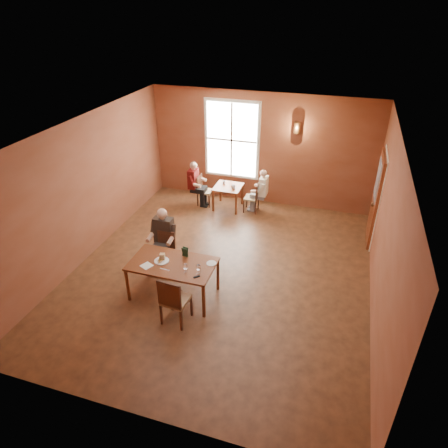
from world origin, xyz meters
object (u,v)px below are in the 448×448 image
(diner_main, at_px, (162,246))
(main_table, at_px, (174,279))
(chair_diner_main, at_px, (164,253))
(chair_diner_white, at_px, (251,197))
(chair_empty, at_px, (176,299))
(chair_diner_maroon, at_px, (205,191))
(second_table, at_px, (228,197))
(diner_maroon, at_px, (204,184))
(diner_white, at_px, (253,192))

(diner_main, bearing_deg, main_table, 128.88)
(chair_diner_main, bearing_deg, main_table, 127.57)
(main_table, relative_size, chair_diner_white, 1.96)
(main_table, height_order, diner_main, diner_main)
(chair_empty, bearing_deg, main_table, 122.07)
(main_table, relative_size, chair_diner_maroon, 1.92)
(diner_main, bearing_deg, chair_diner_white, -108.84)
(chair_diner_main, relative_size, diner_main, 0.68)
(diner_main, height_order, chair_empty, diner_main)
(chair_diner_maroon, bearing_deg, chair_empty, 13.16)
(second_table, relative_size, diner_maroon, 0.60)
(chair_diner_main, bearing_deg, chair_empty, 122.66)
(chair_diner_white, height_order, diner_white, diner_white)
(main_table, relative_size, second_table, 2.23)
(diner_main, distance_m, diner_maroon, 3.19)
(chair_diner_main, bearing_deg, chair_diner_maroon, -86.12)
(chair_empty, relative_size, diner_maroon, 0.82)
(diner_white, bearing_deg, second_table, 90.00)
(chair_diner_main, bearing_deg, second_table, -97.88)
(second_table, xyz_separation_m, chair_diner_white, (0.65, 0.00, 0.09))
(chair_empty, distance_m, second_table, 4.46)
(diner_main, bearing_deg, second_table, -97.80)
(chair_diner_main, relative_size, chair_empty, 0.89)
(chair_diner_white, bearing_deg, main_table, 171.24)
(chair_empty, relative_size, chair_diner_maroon, 1.18)
(chair_diner_white, bearing_deg, chair_diner_main, 160.99)
(diner_main, height_order, chair_diner_white, diner_main)
(second_table, height_order, diner_white, diner_white)
(diner_maroon, bearing_deg, diner_white, 90.00)
(diner_main, relative_size, diner_white, 1.13)
(chair_diner_main, xyz_separation_m, second_table, (0.44, 3.15, -0.12))
(diner_main, relative_size, second_table, 1.81)
(main_table, bearing_deg, chair_diner_white, 81.24)
(diner_main, relative_size, chair_diner_maroon, 1.55)
(main_table, distance_m, chair_diner_main, 0.82)
(second_table, bearing_deg, main_table, -89.04)
(chair_diner_main, height_order, second_table, chair_diner_main)
(diner_main, relative_size, diner_maroon, 1.08)
(diner_white, bearing_deg, diner_main, 160.67)
(main_table, xyz_separation_m, diner_maroon, (-0.74, 3.80, 0.23))
(chair_diner_white, bearing_deg, diner_main, 161.16)
(chair_diner_main, distance_m, diner_white, 3.35)
(second_table, bearing_deg, chair_diner_white, 0.00)
(chair_empty, distance_m, chair_diner_maroon, 4.56)
(chair_diner_main, height_order, chair_diner_white, chair_diner_main)
(main_table, xyz_separation_m, second_table, (-0.06, 3.80, -0.06))
(chair_diner_maroon, bearing_deg, diner_main, 3.85)
(diner_main, xyz_separation_m, diner_maroon, (-0.24, 3.18, -0.05))
(second_table, xyz_separation_m, chair_diner_maroon, (-0.65, 0.00, 0.10))
(chair_empty, xyz_separation_m, chair_diner_maroon, (-1.04, 4.44, -0.08))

